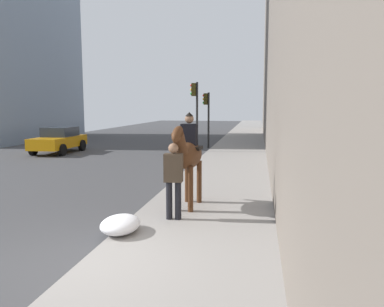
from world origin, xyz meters
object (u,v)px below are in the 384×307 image
(car_near_lane, at_px, (59,140))
(traffic_light_near_curb, at_px, (195,106))
(traffic_light_far_curb, at_px, (207,111))
(pedestrian_greeting, at_px, (173,176))
(mounted_horse_near, at_px, (188,154))

(car_near_lane, bearing_deg, traffic_light_near_curb, 97.20)
(car_near_lane, bearing_deg, traffic_light_far_curb, 115.36)
(pedestrian_greeting, height_order, traffic_light_far_curb, traffic_light_far_curb)
(mounted_horse_near, bearing_deg, car_near_lane, -134.01)
(traffic_light_near_curb, height_order, traffic_light_far_curb, traffic_light_near_curb)
(mounted_horse_near, bearing_deg, pedestrian_greeting, -2.78)
(pedestrian_greeting, bearing_deg, mounted_horse_near, -10.38)
(mounted_horse_near, bearing_deg, traffic_light_far_curb, -169.83)
(mounted_horse_near, relative_size, pedestrian_greeting, 1.39)
(pedestrian_greeting, distance_m, traffic_light_far_curb, 15.48)
(pedestrian_greeting, relative_size, car_near_lane, 0.44)
(pedestrian_greeting, bearing_deg, traffic_light_near_curb, 3.99)
(traffic_light_near_curb, bearing_deg, pedestrian_greeting, -172.66)
(pedestrian_greeting, distance_m, car_near_lane, 14.67)
(car_near_lane, distance_m, traffic_light_near_curb, 7.85)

